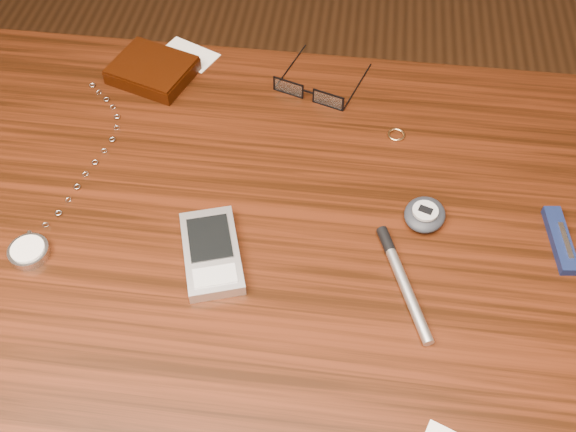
% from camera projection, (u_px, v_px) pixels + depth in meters
% --- Properties ---
extents(desk, '(1.00, 0.70, 0.75)m').
position_uv_depth(desk, '(217.00, 283.00, 0.83)').
color(desk, '#341408').
rests_on(desk, ground).
extents(wallet_and_card, '(0.15, 0.15, 0.02)m').
position_uv_depth(wallet_and_card, '(153.00, 70.00, 0.91)').
color(wallet_and_card, black).
rests_on(wallet_and_card, desk).
extents(eyeglasses, '(0.13, 0.14, 0.02)m').
position_uv_depth(eyeglasses, '(310.00, 91.00, 0.89)').
color(eyeglasses, black).
rests_on(eyeglasses, desk).
extents(gold_ring, '(0.03, 0.03, 0.00)m').
position_uv_depth(gold_ring, '(396.00, 135.00, 0.85)').
color(gold_ring, '#DFAE74').
rests_on(gold_ring, desk).
extents(pocket_watch, '(0.07, 0.32, 0.01)m').
position_uv_depth(pocket_watch, '(33.00, 244.00, 0.73)').
color(pocket_watch, '#BDBCC1').
rests_on(pocket_watch, desk).
extents(pda_phone, '(0.09, 0.13, 0.02)m').
position_uv_depth(pda_phone, '(212.00, 252.00, 0.72)').
color(pda_phone, silver).
rests_on(pda_phone, desk).
extents(pedometer, '(0.06, 0.07, 0.02)m').
position_uv_depth(pedometer, '(425.00, 214.00, 0.75)').
color(pedometer, '#21252C').
rests_on(pedometer, desk).
extents(pocket_knife, '(0.03, 0.09, 0.01)m').
position_uv_depth(pocket_knife, '(560.00, 240.00, 0.74)').
color(pocket_knife, '#0C133D').
rests_on(pocket_knife, desk).
extents(silver_pen, '(0.07, 0.14, 0.01)m').
position_uv_depth(silver_pen, '(400.00, 274.00, 0.71)').
color(silver_pen, silver).
rests_on(silver_pen, desk).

